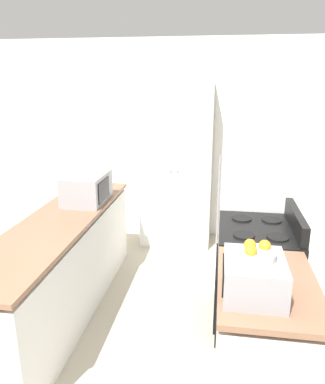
% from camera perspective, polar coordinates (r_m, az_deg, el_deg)
% --- Properties ---
extents(wall_back, '(7.00, 0.06, 2.60)m').
position_cam_1_polar(wall_back, '(5.05, 2.78, 7.77)').
color(wall_back, white).
rests_on(wall_back, ground_plane).
extents(counter_left, '(0.60, 2.54, 0.91)m').
position_cam_1_polar(counter_left, '(3.59, -15.12, -11.11)').
color(counter_left, silver).
rests_on(counter_left, ground_plane).
extents(counter_right, '(0.60, 0.93, 0.91)m').
position_cam_1_polar(counter_right, '(2.67, 14.93, -21.88)').
color(counter_right, silver).
rests_on(counter_right, ground_plane).
extents(pantry_cabinet, '(0.88, 0.57, 2.06)m').
position_cam_1_polar(pantry_cabinet, '(4.79, 2.19, 4.00)').
color(pantry_cabinet, white).
rests_on(pantry_cabinet, ground_plane).
extents(stove, '(0.66, 0.78, 1.07)m').
position_cam_1_polar(stove, '(3.39, 13.88, -12.33)').
color(stove, black).
rests_on(stove, ground_plane).
extents(refrigerator, '(0.73, 0.70, 1.68)m').
position_cam_1_polar(refrigerator, '(3.96, 13.81, -2.03)').
color(refrigerator, white).
rests_on(refrigerator, ground_plane).
extents(microwave, '(0.38, 0.54, 0.28)m').
position_cam_1_polar(microwave, '(3.79, -11.47, 0.60)').
color(microwave, '#939399').
rests_on(microwave, counter_left).
extents(toaster_oven, '(0.35, 0.41, 0.21)m').
position_cam_1_polar(toaster_oven, '(2.22, 13.72, -12.42)').
color(toaster_oven, '#939399').
rests_on(toaster_oven, counter_right).
extents(fruit_bowl, '(0.20, 0.20, 0.10)m').
position_cam_1_polar(fruit_bowl, '(2.17, 14.17, -8.92)').
color(fruit_bowl, silver).
rests_on(fruit_bowl, toaster_oven).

